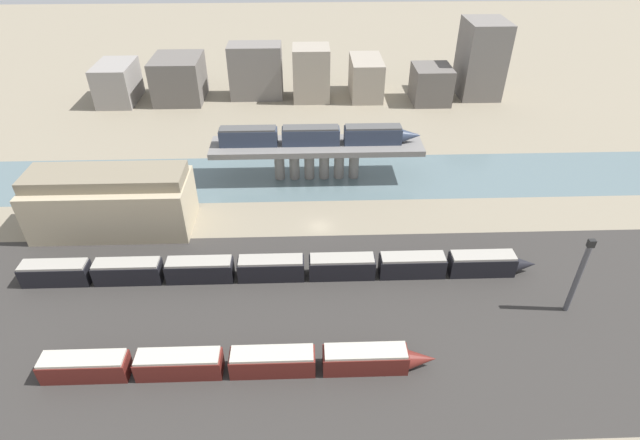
% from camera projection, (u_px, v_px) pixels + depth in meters
% --- Properties ---
extents(ground_plane, '(400.00, 400.00, 0.00)m').
position_uv_depth(ground_plane, '(320.00, 227.00, 96.27)').
color(ground_plane, gray).
extents(railbed_yard, '(280.00, 42.00, 0.01)m').
position_uv_depth(railbed_yard, '(325.00, 318.00, 76.64)').
color(railbed_yard, '#33302D').
rests_on(railbed_yard, ground).
extents(river_water, '(320.00, 19.70, 0.01)m').
position_uv_depth(river_water, '(317.00, 177.00, 111.72)').
color(river_water, slate).
rests_on(river_water, ground).
extents(bridge, '(45.49, 8.96, 8.35)m').
position_uv_depth(bridge, '(317.00, 151.00, 107.97)').
color(bridge, slate).
rests_on(bridge, ground).
extents(train_on_bridge, '(42.90, 3.18, 3.89)m').
position_uv_depth(train_on_bridge, '(318.00, 135.00, 105.84)').
color(train_on_bridge, '#2D384C').
rests_on(train_on_bridge, bridge).
extents(train_yard_near, '(53.36, 3.11, 3.64)m').
position_uv_depth(train_yard_near, '(238.00, 363.00, 67.47)').
color(train_yard_near, '#5B1E19').
rests_on(train_yard_near, ground).
extents(train_yard_mid, '(85.85, 3.09, 3.98)m').
position_uv_depth(train_yard_mid, '(279.00, 268.00, 83.21)').
color(train_yard_mid, black).
rests_on(train_yard_mid, ground).
extents(warehouse_building, '(29.11, 11.93, 12.00)m').
position_uv_depth(warehouse_building, '(112.00, 201.00, 93.10)').
color(warehouse_building, tan).
rests_on(warehouse_building, ground).
extents(signal_tower, '(1.00, 0.81, 13.68)m').
position_uv_depth(signal_tower, '(578.00, 276.00, 74.16)').
color(signal_tower, '#4C4C51').
rests_on(signal_tower, ground).
extents(city_block_far_left, '(10.26, 15.35, 11.09)m').
position_uv_depth(city_block_far_left, '(117.00, 83.00, 145.61)').
color(city_block_far_left, gray).
rests_on(city_block_far_left, ground).
extents(city_block_left, '(13.84, 15.75, 12.46)m').
position_uv_depth(city_block_left, '(179.00, 79.00, 146.48)').
color(city_block_left, '#605B56').
rests_on(city_block_left, ground).
extents(city_block_center, '(15.37, 8.56, 15.60)m').
position_uv_depth(city_block_center, '(256.00, 71.00, 147.11)').
color(city_block_center, slate).
rests_on(city_block_center, ground).
extents(city_block_right, '(10.59, 10.03, 15.42)m').
position_uv_depth(city_block_right, '(311.00, 73.00, 145.76)').
color(city_block_right, gray).
rests_on(city_block_right, ground).
extents(city_block_far_right, '(9.11, 15.80, 11.23)m').
position_uv_depth(city_block_far_right, '(366.00, 78.00, 149.00)').
color(city_block_far_right, gray).
rests_on(city_block_far_right, ground).
extents(city_block_tall, '(10.75, 11.71, 10.32)m').
position_uv_depth(city_block_tall, '(431.00, 84.00, 145.64)').
color(city_block_tall, '#605B56').
rests_on(city_block_tall, ground).
extents(city_block_low, '(11.64, 14.32, 21.71)m').
position_uv_depth(city_block_low, '(481.00, 59.00, 147.00)').
color(city_block_low, slate).
rests_on(city_block_low, ground).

